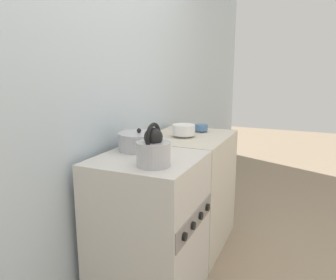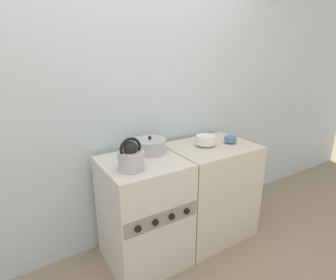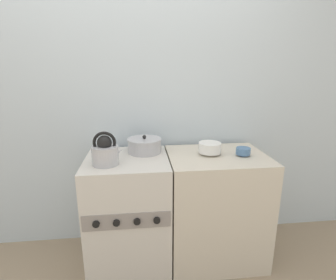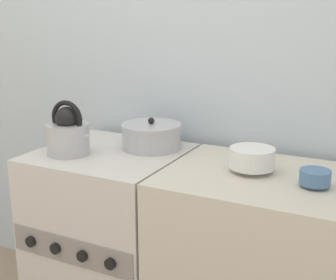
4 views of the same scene
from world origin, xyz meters
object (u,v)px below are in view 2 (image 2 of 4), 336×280
(kettle, at_px, (131,158))
(small_ceramic_bowl, at_px, (230,139))
(cooking_pot, at_px, (150,146))
(stove, at_px, (144,212))
(enamel_bowl, at_px, (205,140))

(kettle, distance_m, small_ceramic_bowl, 0.98)
(cooking_pot, bearing_deg, kettle, -138.98)
(stove, xyz_separation_m, small_ceramic_bowl, (0.84, -0.03, 0.46))
(stove, height_order, cooking_pot, cooking_pot)
(kettle, relative_size, small_ceramic_bowl, 2.17)
(stove, distance_m, cooking_pot, 0.51)
(enamel_bowl, bearing_deg, kettle, -170.46)
(kettle, relative_size, enamel_bowl, 1.36)
(cooking_pot, relative_size, enamel_bowl, 1.55)
(stove, xyz_separation_m, kettle, (-0.13, -0.10, 0.51))
(enamel_bowl, height_order, small_ceramic_bowl, enamel_bowl)
(stove, relative_size, enamel_bowl, 5.15)
(stove, xyz_separation_m, cooking_pot, (0.13, 0.13, 0.48))
(enamel_bowl, bearing_deg, small_ceramic_bowl, -13.64)
(cooking_pot, xyz_separation_m, small_ceramic_bowl, (0.71, -0.16, -0.02))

